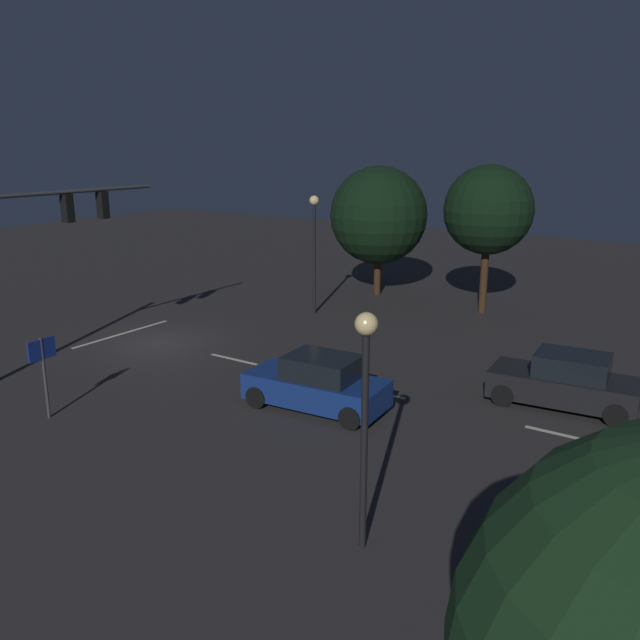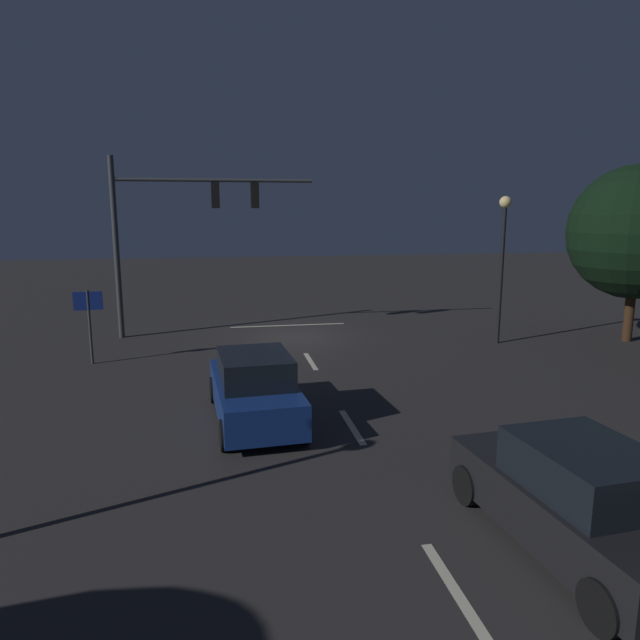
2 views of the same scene
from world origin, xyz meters
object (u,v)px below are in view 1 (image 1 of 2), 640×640
at_px(traffic_signal_assembly, 34,235).
at_px(car_distant, 565,382).
at_px(street_lamp_right_kerb, 365,386).
at_px(tree_left_far, 379,215).
at_px(street_lamp_left_kerb, 314,233).
at_px(route_sign, 43,360).
at_px(car_approaching, 317,384).
at_px(tree_left_near, 488,210).

height_order(traffic_signal_assembly, car_distant, traffic_signal_assembly).
relative_size(street_lamp_right_kerb, tree_left_far, 0.73).
height_order(street_lamp_left_kerb, street_lamp_right_kerb, street_lamp_left_kerb).
xyz_separation_m(traffic_signal_assembly, route_sign, (2.76, 4.01, -2.99)).
distance_m(car_approaching, tree_left_near, 14.72).
distance_m(car_approaching, street_lamp_right_kerb, 7.63).
distance_m(traffic_signal_assembly, tree_left_far, 17.43).
bearing_deg(tree_left_near, tree_left_far, -95.74).
bearing_deg(car_approaching, route_sign, -51.57).
relative_size(street_lamp_right_kerb, route_sign, 1.98).
bearing_deg(car_distant, street_lamp_right_kerb, -8.50).
bearing_deg(route_sign, street_lamp_left_kerb, -178.29).
relative_size(traffic_signal_assembly, car_approaching, 1.75).
bearing_deg(car_approaching, car_distant, 124.98).
relative_size(traffic_signal_assembly, street_lamp_right_kerb, 1.61).
bearing_deg(car_distant, car_approaching, -55.02).
relative_size(route_sign, tree_left_near, 0.36).
relative_size(street_lamp_right_kerb, tree_left_near, 0.71).
bearing_deg(tree_left_far, tree_left_near, 84.26).
relative_size(traffic_signal_assembly, tree_left_far, 1.17).
xyz_separation_m(car_approaching, route_sign, (4.93, -6.21, 0.97)).
height_order(tree_left_near, tree_left_far, tree_left_near).
bearing_deg(car_approaching, street_lamp_left_kerb, -145.46).
distance_m(car_approaching, car_distant, 7.53).
distance_m(car_approaching, tree_left_far, 16.33).
distance_m(car_distant, tree_left_far, 16.46).
height_order(car_approaching, route_sign, route_sign).
bearing_deg(tree_left_far, traffic_signal_assembly, -13.68).
distance_m(traffic_signal_assembly, street_lamp_right_kerb, 15.34).
bearing_deg(traffic_signal_assembly, tree_left_near, 148.16).
distance_m(car_approaching, route_sign, 7.98).
distance_m(street_lamp_left_kerb, route_sign, 14.72).
height_order(street_lamp_right_kerb, tree_left_far, tree_left_far).
bearing_deg(traffic_signal_assembly, street_lamp_left_kerb, 163.17).
bearing_deg(traffic_signal_assembly, route_sign, 55.45).
distance_m(traffic_signal_assembly, street_lamp_left_kerb, 12.38).
relative_size(street_lamp_left_kerb, tree_left_near, 0.80).
bearing_deg(street_lamp_right_kerb, car_approaching, -138.90).
xyz_separation_m(car_distant, street_lamp_right_kerb, (9.72, -1.45, 2.62)).
xyz_separation_m(traffic_signal_assembly, tree_left_near, (-16.32, 10.14, 0.05)).
relative_size(street_lamp_left_kerb, route_sign, 2.24).
relative_size(car_distant, street_lamp_right_kerb, 0.92).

